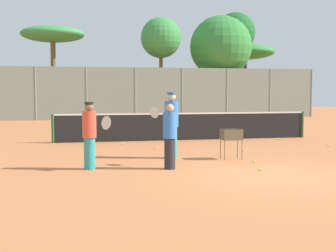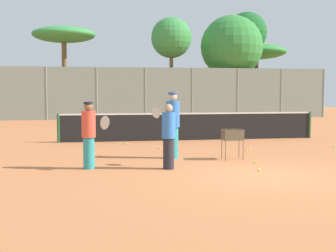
{
  "view_description": "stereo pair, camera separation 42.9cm",
  "coord_description": "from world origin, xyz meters",
  "px_view_note": "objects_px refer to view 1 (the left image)",
  "views": [
    {
      "loc": [
        -4.43,
        -9.73,
        1.94
      ],
      "look_at": [
        -1.86,
        2.32,
        1.0
      ],
      "focal_mm": 50.0,
      "sensor_mm": 36.0,
      "label": 1
    },
    {
      "loc": [
        -4.01,
        -9.81,
        1.94
      ],
      "look_at": [
        -1.86,
        2.32,
        1.0
      ],
      "focal_mm": 50.0,
      "sensor_mm": 36.0,
      "label": 2
    }
  ],
  "objects_px": {
    "player_yellow_shirt": "(90,134)",
    "parked_car": "(37,108)",
    "player_white_outfit": "(170,136)",
    "player_red_cap": "(171,124)",
    "ball_cart": "(231,137)",
    "tennis_net": "(185,126)"
  },
  "relations": [
    {
      "from": "tennis_net",
      "to": "player_red_cap",
      "type": "height_order",
      "value": "player_red_cap"
    },
    {
      "from": "player_yellow_shirt",
      "to": "parked_car",
      "type": "relative_size",
      "value": 0.4
    },
    {
      "from": "tennis_net",
      "to": "player_red_cap",
      "type": "bearing_deg",
      "value": -108.59
    },
    {
      "from": "player_white_outfit",
      "to": "player_red_cap",
      "type": "distance_m",
      "value": 1.86
    },
    {
      "from": "ball_cart",
      "to": "parked_car",
      "type": "relative_size",
      "value": 0.2
    },
    {
      "from": "player_yellow_shirt",
      "to": "ball_cart",
      "type": "distance_m",
      "value": 4.08
    },
    {
      "from": "player_yellow_shirt",
      "to": "player_red_cap",
      "type": "bearing_deg",
      "value": 74.65
    },
    {
      "from": "tennis_net",
      "to": "player_yellow_shirt",
      "type": "relative_size",
      "value": 6.1
    },
    {
      "from": "ball_cart",
      "to": "player_red_cap",
      "type": "bearing_deg",
      "value": 160.84
    },
    {
      "from": "player_yellow_shirt",
      "to": "player_white_outfit",
      "type": "bearing_deg",
      "value": 32.76
    },
    {
      "from": "player_white_outfit",
      "to": "player_red_cap",
      "type": "height_order",
      "value": "player_red_cap"
    },
    {
      "from": "player_white_outfit",
      "to": "player_red_cap",
      "type": "xyz_separation_m",
      "value": [
        0.44,
        1.8,
        0.15
      ]
    },
    {
      "from": "player_red_cap",
      "to": "parked_car",
      "type": "distance_m",
      "value": 21.73
    },
    {
      "from": "player_red_cap",
      "to": "player_yellow_shirt",
      "type": "relative_size",
      "value": 1.14
    },
    {
      "from": "player_white_outfit",
      "to": "tennis_net",
      "type": "bearing_deg",
      "value": -5.67
    },
    {
      "from": "tennis_net",
      "to": "player_white_outfit",
      "type": "xyz_separation_m",
      "value": [
        -2.0,
        -6.44,
        0.27
      ]
    },
    {
      "from": "player_red_cap",
      "to": "ball_cart",
      "type": "xyz_separation_m",
      "value": [
        1.6,
        -0.56,
        -0.35
      ]
    },
    {
      "from": "tennis_net",
      "to": "parked_car",
      "type": "relative_size",
      "value": 2.41
    },
    {
      "from": "parked_car",
      "to": "player_white_outfit",
      "type": "bearing_deg",
      "value": -78.63
    },
    {
      "from": "player_white_outfit",
      "to": "player_yellow_shirt",
      "type": "distance_m",
      "value": 1.97
    },
    {
      "from": "tennis_net",
      "to": "player_yellow_shirt",
      "type": "xyz_separation_m",
      "value": [
        -3.93,
        -6.08,
        0.3
      ]
    },
    {
      "from": "ball_cart",
      "to": "parked_car",
      "type": "distance_m",
      "value": 22.69
    }
  ]
}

